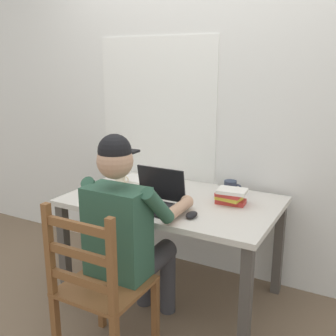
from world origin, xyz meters
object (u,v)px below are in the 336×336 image
book_stack_side (155,187)px  book_stack_main (231,196)px  seated_person (128,229)px  desk (172,211)px  landscape_photo_print (149,183)px  coffee_mug_dark (231,187)px  computer_mouse (192,215)px  coffee_mug_white (121,179)px  laptop (155,198)px  wooden_chair (99,288)px

book_stack_side → book_stack_main: bearing=1.3°
seated_person → desk: bearing=87.9°
book_stack_side → landscape_photo_print: size_ratio=1.47×
desk → coffee_mug_dark: (0.30, 0.27, 0.13)m
computer_mouse → book_stack_main: bearing=69.9°
book_stack_side → computer_mouse: bearing=-35.9°
coffee_mug_white → book_stack_side: bearing=-3.7°
coffee_mug_white → laptop: bearing=-30.9°
seated_person → coffee_mug_white: bearing=128.3°
computer_mouse → landscape_photo_print: 0.74m
laptop → coffee_mug_dark: bearing=53.7°
desk → landscape_photo_print: size_ratio=10.57×
coffee_mug_white → landscape_photo_print: bearing=40.5°
seated_person → computer_mouse: bearing=42.6°
wooden_chair → book_stack_main: 0.99m
wooden_chair → laptop: 0.67m
computer_mouse → coffee_mug_white: coffee_mug_white is taller
computer_mouse → book_stack_side: book_stack_side is taller
seated_person → wooden_chair: bearing=-90.0°
seated_person → laptop: bearing=91.9°
wooden_chair → coffee_mug_dark: bearing=72.9°
coffee_mug_dark → book_stack_side: coffee_mug_dark is taller
seated_person → coffee_mug_dark: (0.32, 0.77, 0.08)m
desk → book_stack_side: bearing=158.4°
computer_mouse → book_stack_side: size_ratio=0.52×
coffee_mug_white → landscape_photo_print: coffee_mug_white is taller
desk → coffee_mug_dark: coffee_mug_dark is taller
wooden_chair → computer_mouse: 0.65m
laptop → landscape_photo_print: bearing=125.9°
laptop → landscape_photo_print: size_ratio=2.54×
laptop → book_stack_side: laptop is taller
wooden_chair → book_stack_side: (-0.16, 0.84, 0.29)m
landscape_photo_print → wooden_chair: bearing=-67.8°
book_stack_main → coffee_mug_dark: bearing=109.6°
coffee_mug_white → landscape_photo_print: (0.16, 0.13, -0.04)m
seated_person → wooden_chair: size_ratio=1.33×
coffee_mug_dark → book_stack_main: 0.20m
desk → book_stack_main: size_ratio=6.77×
desk → seated_person: (-0.02, -0.49, 0.05)m
seated_person → computer_mouse: seated_person is taller
laptop → book_stack_main: (0.40, 0.26, -0.00)m
coffee_mug_white → book_stack_side: size_ratio=0.59×
desk → book_stack_side: (-0.18, 0.07, 0.12)m
wooden_chair → landscape_photo_print: size_ratio=7.12×
seated_person → book_stack_side: bearing=105.8°
desk → wooden_chair: 0.79m
computer_mouse → book_stack_main: (0.12, 0.32, 0.04)m
seated_person → coffee_mug_white: 0.75m
coffee_mug_dark → book_stack_side: size_ratio=0.65×
seated_person → coffee_mug_dark: bearing=67.2°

